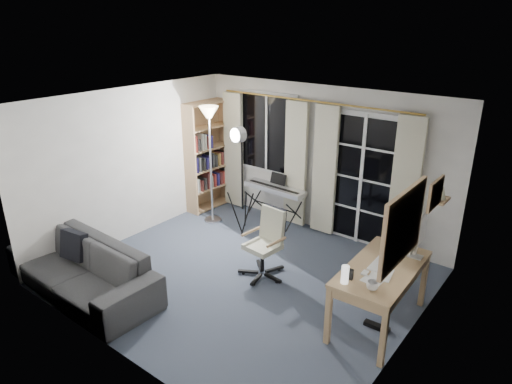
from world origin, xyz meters
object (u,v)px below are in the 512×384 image
at_px(keyboard_piano, 275,189).
at_px(desk, 382,274).
at_px(studio_light, 239,147).
at_px(monitor, 417,235).
at_px(mug, 372,285).
at_px(office_chair, 268,236).
at_px(bookshelf, 206,158).
at_px(torchiere_lamp, 209,130).
at_px(sofa, 81,261).

distance_m(keyboard_piano, desk, 2.98).
relative_size(keyboard_piano, studio_light, 0.63).
bearing_deg(desk, monitor, 64.57).
bearing_deg(mug, office_chair, 160.69).
height_order(bookshelf, monitor, bookshelf).
relative_size(torchiere_lamp, sofa, 0.88).
distance_m(office_chair, mug, 1.90).
height_order(desk, monitor, monitor).
distance_m(office_chair, desk, 1.69).
relative_size(bookshelf, keyboard_piano, 1.72).
bearing_deg(office_chair, sofa, -124.93).
height_order(studio_light, sofa, studio_light).
bearing_deg(torchiere_lamp, bookshelf, 140.61).
bearing_deg(desk, mug, -80.53).
xyz_separation_m(torchiere_lamp, office_chair, (1.80, -0.81, -1.06)).
xyz_separation_m(office_chair, desk, (1.68, -0.12, 0.10)).
relative_size(torchiere_lamp, studio_light, 1.11).
height_order(torchiere_lamp, mug, torchiere_lamp).
bearing_deg(sofa, bookshelf, 104.38).
distance_m(office_chair, sofa, 2.46).
height_order(desk, mug, mug).
relative_size(desk, mug, 11.56).
bearing_deg(studio_light, mug, -10.89).
relative_size(office_chair, desk, 0.67).
bearing_deg(torchiere_lamp, desk, -14.98).
xyz_separation_m(monitor, sofa, (-3.49, -2.18, -0.59)).
bearing_deg(mug, torchiere_lamp, 158.21).
bearing_deg(desk, torchiere_lamp, 163.18).
distance_m(keyboard_piano, office_chair, 1.65).
distance_m(torchiere_lamp, sofa, 2.91).
xyz_separation_m(torchiere_lamp, sofa, (0.18, -2.66, -1.18)).
xyz_separation_m(keyboard_piano, monitor, (2.76, -1.07, 0.40)).
height_order(keyboard_piano, monitor, monitor).
relative_size(monitor, sofa, 0.24).
distance_m(bookshelf, monitor, 4.30).
distance_m(torchiere_lamp, desk, 3.73).
height_order(keyboard_piano, sofa, sofa).
distance_m(torchiere_lamp, office_chair, 2.24).
bearing_deg(studio_light, monitor, 6.39).
distance_m(studio_light, desk, 3.04).
distance_m(bookshelf, torchiere_lamp, 0.96).
xyz_separation_m(desk, mug, (0.10, -0.50, 0.15)).
height_order(monitor, sofa, monitor).
bearing_deg(office_chair, studio_light, 152.40).
xyz_separation_m(studio_light, sofa, (-0.49, -2.60, -1.02)).
height_order(office_chair, monitor, monitor).
relative_size(mug, sofa, 0.05).
bearing_deg(keyboard_piano, office_chair, -55.47).
bearing_deg(sofa, keyboard_piano, 78.76).
bearing_deg(office_chair, desk, 1.94).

